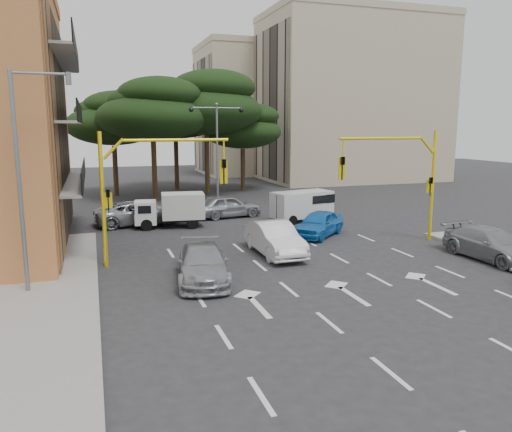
{
  "coord_description": "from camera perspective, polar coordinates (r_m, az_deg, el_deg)",
  "views": [
    {
      "loc": [
        -8.95,
        -20.66,
        6.21
      ],
      "look_at": [
        -0.98,
        3.65,
        1.6
      ],
      "focal_mm": 35.0,
      "sensor_mm": 36.0,
      "label": 1
    }
  ],
  "objects": [
    {
      "name": "ground",
      "position": [
        23.36,
        5.11,
        -5.24
      ],
      "size": [
        120.0,
        120.0,
        0.0
      ],
      "primitive_type": "plane",
      "color": "#28282B",
      "rests_on": "ground"
    },
    {
      "name": "car_silver_wagon",
      "position": [
        20.47,
        -6.1,
        -5.42
      ],
      "size": [
        2.79,
        5.2,
        1.43
      ],
      "primitive_type": "imported",
      "rotation": [
        0.0,
        0.0,
        -0.16
      ],
      "color": "#96989E",
      "rests_on": "ground"
    },
    {
      "name": "apartment_beige_far",
      "position": [
        68.3,
        0.58,
        12.02
      ],
      "size": [
        16.2,
        12.15,
        16.7
      ],
      "color": "#B7AD89",
      "rests_on": "ground"
    },
    {
      "name": "van_white",
      "position": [
        33.24,
        5.28,
        1.16
      ],
      "size": [
        4.31,
        2.63,
        2.01
      ],
      "primitive_type": null,
      "rotation": [
        0.0,
        0.0,
        -1.36
      ],
      "color": "silver",
      "rests_on": "ground"
    },
    {
      "name": "apartment_beige_near",
      "position": [
        60.15,
        10.88,
        13.04
      ],
      "size": [
        20.2,
        12.15,
        18.7
      ],
      "color": "#B7AD89",
      "rests_on": "ground"
    },
    {
      "name": "pine_right",
      "position": [
        48.67,
        -1.45,
        10.23
      ],
      "size": [
        7.49,
        7.49,
        8.37
      ],
      "color": "#382616",
      "rests_on": "ground"
    },
    {
      "name": "car_silver_cross_b",
      "position": [
        34.48,
        -3.24,
        1.15
      ],
      "size": [
        4.83,
        2.49,
        1.57
      ],
      "primitive_type": "imported",
      "rotation": [
        0.0,
        0.0,
        1.71
      ],
      "color": "#A1A5AA",
      "rests_on": "ground"
    },
    {
      "name": "pine_left_far",
      "position": [
        46.66,
        -15.96,
        10.7
      ],
      "size": [
        8.32,
        8.32,
        9.3
      ],
      "color": "#382616",
      "rests_on": "ground"
    },
    {
      "name": "car_silver_parked",
      "position": [
        25.97,
        25.31,
        -2.95
      ],
      "size": [
        2.26,
        5.14,
        1.47
      ],
      "primitive_type": "imported",
      "rotation": [
        0.0,
        0.0,
        0.04
      ],
      "color": "gray",
      "rests_on": "ground"
    },
    {
      "name": "median_strip",
      "position": [
        38.23,
        -4.37,
        0.95
      ],
      "size": [
        1.4,
        6.0,
        0.15
      ],
      "primitive_type": "cube",
      "color": "gray",
      "rests_on": "ground"
    },
    {
      "name": "car_white_hatch",
      "position": [
        24.43,
        2.13,
        -2.59
      ],
      "size": [
        1.73,
        4.86,
        1.6
      ],
      "primitive_type": "imported",
      "rotation": [
        0.0,
        0.0,
        0.01
      ],
      "color": "silver",
      "rests_on": "ground"
    },
    {
      "name": "pine_center",
      "position": [
        45.77,
        -5.64,
        12.79
      ],
      "size": [
        9.98,
        9.98,
        11.16
      ],
      "color": "#382616",
      "rests_on": "ground"
    },
    {
      "name": "car_blue_compact",
      "position": [
        28.73,
        7.18,
        -0.86
      ],
      "size": [
        4.34,
        4.14,
        1.46
      ],
      "primitive_type": "imported",
      "rotation": [
        0.0,
        0.0,
        -0.84
      ],
      "color": "blue",
      "rests_on": "ground"
    },
    {
      "name": "street_lamp_center",
      "position": [
        37.74,
        -4.48,
        9.0
      ],
      "size": [
        4.16,
        0.36,
        7.77
      ],
      "color": "slate",
      "rests_on": "median_strip"
    },
    {
      "name": "pine_left_near",
      "position": [
        42.93,
        -11.69,
        11.87
      ],
      "size": [
        9.15,
        9.15,
        10.23
      ],
      "color": "#382616",
      "rests_on": "ground"
    },
    {
      "name": "signal_mast_right",
      "position": [
        27.69,
        16.68,
        4.97
      ],
      "size": [
        5.79,
        0.37,
        6.0
      ],
      "color": "yellow",
      "rests_on": "ground"
    },
    {
      "name": "car_silver_cross_a",
      "position": [
        32.72,
        -13.34,
        0.33
      ],
      "size": [
        5.68,
        3.22,
        1.5
      ],
      "primitive_type": "imported",
      "rotation": [
        0.0,
        0.0,
        1.71
      ],
      "color": "#AAACB2",
      "rests_on": "ground"
    },
    {
      "name": "pine_back",
      "position": [
        50.28,
        -9.17,
        11.68
      ],
      "size": [
        9.15,
        9.15,
        10.23
      ],
      "color": "#382616",
      "rests_on": "ground"
    },
    {
      "name": "sidewalk_left",
      "position": [
        17.94,
        -25.6,
        -10.84
      ],
      "size": [
        5.0,
        26.0,
        0.15
      ],
      "primitive_type": "cube",
      "color": "gray",
      "rests_on": "ground"
    },
    {
      "name": "box_truck_a",
      "position": [
        31.41,
        -9.75,
        0.63
      ],
      "size": [
        4.49,
        2.29,
        2.12
      ],
      "primitive_type": null,
      "rotation": [
        0.0,
        0.0,
        1.46
      ],
      "color": "white",
      "rests_on": "ground"
    },
    {
      "name": "signal_mast_left",
      "position": [
        22.87,
        -12.7,
        4.13
      ],
      "size": [
        5.79,
        0.37,
        6.0
      ],
      "color": "yellow",
      "rests_on": "ground"
    },
    {
      "name": "street_lamp_left",
      "position": [
        19.85,
        -24.96,
        4.97
      ],
      "size": [
        2.08,
        0.2,
        8.0
      ],
      "color": "slate",
      "rests_on": "sidewalk_left"
    }
  ]
}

